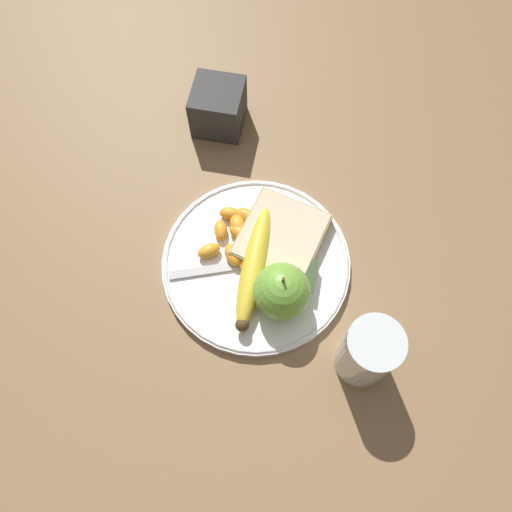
# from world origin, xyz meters

# --- Properties ---
(ground_plane) EXTENTS (3.00, 3.00, 0.00)m
(ground_plane) POSITION_xyz_m (0.00, 0.00, 0.00)
(ground_plane) COLOR olive
(plate) EXTENTS (0.26, 0.26, 0.01)m
(plate) POSITION_xyz_m (0.00, 0.00, 0.01)
(plate) COLOR white
(plate) RESTS_ON ground_plane
(juice_glass) EXTENTS (0.07, 0.07, 0.11)m
(juice_glass) POSITION_xyz_m (-0.11, -0.16, 0.05)
(juice_glass) COLOR silver
(juice_glass) RESTS_ON ground_plane
(apple) EXTENTS (0.07, 0.07, 0.08)m
(apple) POSITION_xyz_m (-0.05, -0.04, 0.05)
(apple) COLOR #72B23D
(apple) RESTS_ON plate
(banana) EXTENTS (0.18, 0.03, 0.03)m
(banana) POSITION_xyz_m (-0.01, 0.00, 0.03)
(banana) COLOR yellow
(banana) RESTS_ON plate
(bread_slice) EXTENTS (0.14, 0.13, 0.02)m
(bread_slice) POSITION_xyz_m (0.04, -0.03, 0.02)
(bread_slice) COLOR tan
(bread_slice) RESTS_ON plate
(fork) EXTENTS (0.08, 0.18, 0.00)m
(fork) POSITION_xyz_m (-0.01, 0.01, 0.01)
(fork) COLOR silver
(fork) RESTS_ON plate
(jam_packet) EXTENTS (0.05, 0.04, 0.02)m
(jam_packet) POSITION_xyz_m (-0.01, -0.07, 0.02)
(jam_packet) COLOR white
(jam_packet) RESTS_ON plate
(orange_segment_0) EXTENTS (0.02, 0.03, 0.02)m
(orange_segment_0) POSITION_xyz_m (0.01, 0.00, 0.02)
(orange_segment_0) COLOR #F9A32D
(orange_segment_0) RESTS_ON plate
(orange_segment_1) EXTENTS (0.03, 0.03, 0.02)m
(orange_segment_1) POSITION_xyz_m (0.03, 0.06, 0.02)
(orange_segment_1) COLOR #F9A32D
(orange_segment_1) RESTS_ON plate
(orange_segment_2) EXTENTS (0.03, 0.03, 0.02)m
(orange_segment_2) POSITION_xyz_m (0.05, 0.00, 0.02)
(orange_segment_2) COLOR #F9A32D
(orange_segment_2) RESTS_ON plate
(orange_segment_3) EXTENTS (0.03, 0.04, 0.02)m
(orange_segment_3) POSITION_xyz_m (0.00, 0.07, 0.02)
(orange_segment_3) COLOR #F9A32D
(orange_segment_3) RESTS_ON plate
(orange_segment_4) EXTENTS (0.04, 0.03, 0.02)m
(orange_segment_4) POSITION_xyz_m (0.05, 0.03, 0.02)
(orange_segment_4) COLOR #F9A32D
(orange_segment_4) RESTS_ON plate
(orange_segment_5) EXTENTS (0.04, 0.04, 0.02)m
(orange_segment_5) POSITION_xyz_m (-0.00, 0.03, 0.02)
(orange_segment_5) COLOR #F9A32D
(orange_segment_5) RESTS_ON plate
(orange_segment_6) EXTENTS (0.03, 0.04, 0.02)m
(orange_segment_6) POSITION_xyz_m (0.04, 0.03, 0.02)
(orange_segment_6) COLOR #F9A32D
(orange_segment_6) RESTS_ON plate
(orange_segment_7) EXTENTS (0.03, 0.02, 0.02)m
(orange_segment_7) POSITION_xyz_m (-0.01, 0.01, 0.02)
(orange_segment_7) COLOR #F9A32D
(orange_segment_7) RESTS_ON plate
(orange_segment_8) EXTENTS (0.02, 0.03, 0.02)m
(orange_segment_8) POSITION_xyz_m (0.06, 0.05, 0.02)
(orange_segment_8) COLOR #F9A32D
(orange_segment_8) RESTS_ON plate
(orange_segment_9) EXTENTS (0.03, 0.04, 0.02)m
(orange_segment_9) POSITION_xyz_m (0.06, 0.03, 0.02)
(orange_segment_9) COLOR #F9A32D
(orange_segment_9) RESTS_ON plate
(condiment_caddy) EXTENTS (0.08, 0.08, 0.07)m
(condiment_caddy) POSITION_xyz_m (0.23, 0.10, 0.04)
(condiment_caddy) COLOR #2D2D2D
(condiment_caddy) RESTS_ON ground_plane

